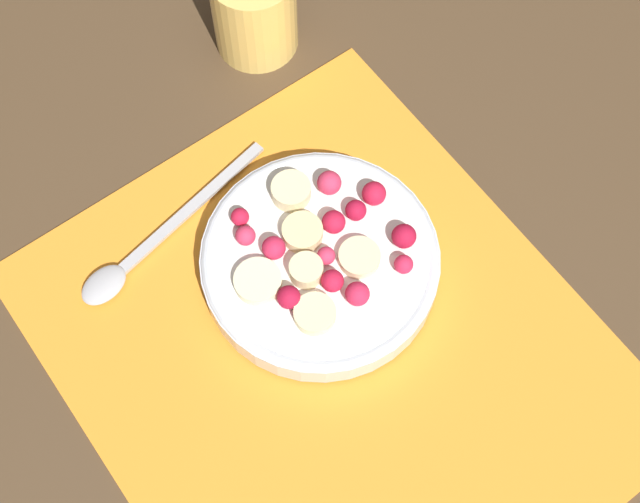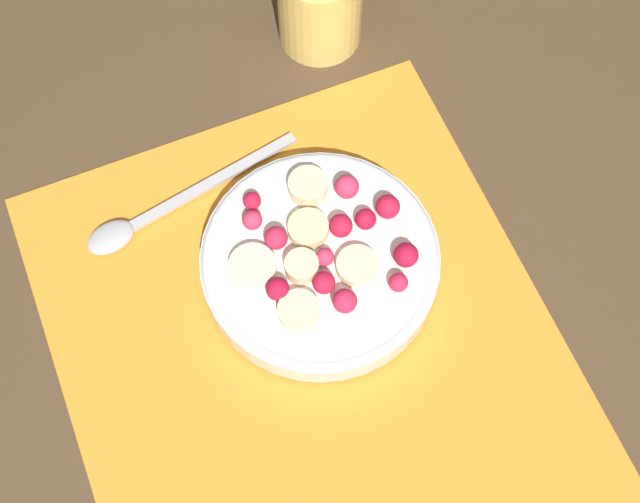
# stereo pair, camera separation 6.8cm
# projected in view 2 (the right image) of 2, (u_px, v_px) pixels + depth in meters

# --- Properties ---
(ground_plane) EXTENTS (3.00, 3.00, 0.00)m
(ground_plane) POSITION_uv_depth(u_px,v_px,m) (310.00, 351.00, 0.69)
(ground_plane) COLOR #4C3823
(placemat) EXTENTS (0.43, 0.37, 0.01)m
(placemat) POSITION_uv_depth(u_px,v_px,m) (310.00, 350.00, 0.68)
(placemat) COLOR orange
(placemat) RESTS_ON ground_plane
(fruit_bowl) EXTENTS (0.19, 0.19, 0.05)m
(fruit_bowl) POSITION_uv_depth(u_px,v_px,m) (320.00, 260.00, 0.69)
(fruit_bowl) COLOR silver
(fruit_bowl) RESTS_ON placemat
(spoon) EXTENTS (0.05, 0.19, 0.01)m
(spoon) POSITION_uv_depth(u_px,v_px,m) (152.00, 215.00, 0.72)
(spoon) COLOR #B2B2B7
(spoon) RESTS_ON placemat
(drinking_glass) EXTENTS (0.07, 0.07, 0.09)m
(drinking_glass) POSITION_uv_depth(u_px,v_px,m) (320.00, 3.00, 0.77)
(drinking_glass) COLOR #F4CC66
(drinking_glass) RESTS_ON ground_plane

